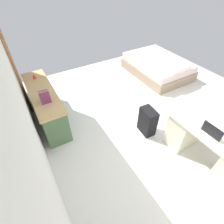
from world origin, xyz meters
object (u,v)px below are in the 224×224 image
Objects in this scene: suitcase_black at (147,121)px; laptop at (213,132)px; credenza at (46,105)px; bed at (157,66)px; desk at (208,146)px; figurine_small at (34,76)px; computer_mouse at (199,122)px.

laptop reaches higher than suitcase_black.
credenza is 5.73× the size of laptop.
laptop is at bearing 151.58° from bed.
suitcase_black is at bearing 133.70° from bed.
desk is at bearing -153.73° from suitcase_black.
credenza is at bearing 95.12° from bed.
desk is 3.20m from credenza.
laptop is (-2.76, 1.50, 0.56)m from bed.
desk is 3.66m from figurine_small.
bed is (0.31, -3.43, -0.13)m from credenza.
suitcase_black is 5.77× the size of computer_mouse.
desk is 14.52× the size of computer_mouse.
computer_mouse is (-0.78, -0.35, 0.48)m from suitcase_black.
suitcase_black is (-1.42, -1.62, -0.09)m from credenza.
bed is (2.77, -1.39, -0.15)m from desk.
desk and credenza have the same top height.
figurine_small reaches higher than bed.
bed is at bearing -84.88° from credenza.
laptop reaches higher than computer_mouse.
laptop is (0.01, 0.11, 0.41)m from desk.
bed is at bearing -26.62° from desk.
figurine_small is (3.00, 1.94, 0.01)m from laptop.
computer_mouse is (-2.20, -1.97, 0.39)m from credenza.
bed is 3.49m from figurine_small.
computer_mouse is 0.91× the size of figurine_small.
figurine_small is (0.54, 0.00, 0.43)m from credenza.
desk is at bearing -92.71° from laptop.
suitcase_black is at bearing -140.34° from figurine_small.
computer_mouse is at bearing 15.10° from desk.
computer_mouse is at bearing 149.76° from bed.
figurine_small reaches higher than desk.
figurine_small is at bearing 43.90° from suitcase_black.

